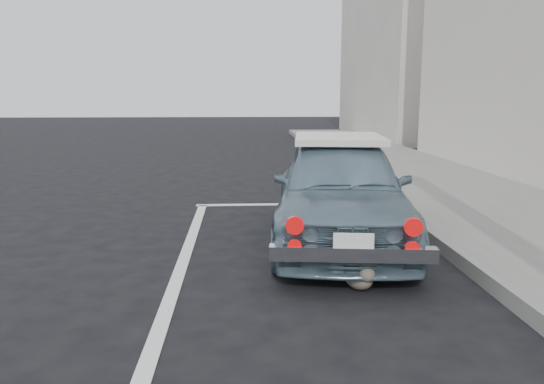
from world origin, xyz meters
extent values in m
cube|color=#B8B0A7|center=(6.35, 20.00, 4.00)|extent=(3.50, 10.00, 8.00)
cube|color=silver|center=(0.50, 6.50, 0.00)|extent=(3.00, 0.12, 0.01)
cube|color=silver|center=(-0.90, 3.00, 0.00)|extent=(0.12, 7.00, 0.01)
imported|color=slate|center=(0.81, 4.40, 0.61)|extent=(1.86, 3.74, 1.22)
cube|color=silver|center=(0.86, 4.76, 1.15)|extent=(1.17, 1.48, 0.07)
cube|color=silver|center=(0.61, 2.66, 0.38)|extent=(1.38, 0.28, 0.12)
cube|color=white|center=(0.60, 2.62, 0.48)|extent=(0.33, 0.06, 0.17)
cylinder|color=red|center=(0.13, 2.69, 0.62)|extent=(0.15, 0.06, 0.15)
cylinder|color=red|center=(1.08, 2.58, 0.62)|extent=(0.15, 0.06, 0.15)
cylinder|color=red|center=(0.13, 2.69, 0.44)|extent=(0.12, 0.05, 0.12)
cylinder|color=red|center=(1.08, 2.58, 0.44)|extent=(0.12, 0.05, 0.12)
ellipsoid|color=#7A6D5D|center=(0.71, 2.87, 0.12)|extent=(0.31, 0.40, 0.21)
sphere|color=#7A6D5D|center=(0.75, 2.72, 0.19)|extent=(0.14, 0.14, 0.14)
cone|color=#7A6D5D|center=(0.71, 2.71, 0.26)|extent=(0.05, 0.05, 0.05)
cone|color=#7A6D5D|center=(0.78, 2.73, 0.26)|extent=(0.05, 0.05, 0.05)
cylinder|color=#7A6D5D|center=(0.72, 3.05, 0.04)|extent=(0.16, 0.20, 0.03)
camera|label=1|loc=(-0.29, -1.49, 1.67)|focal=35.00mm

